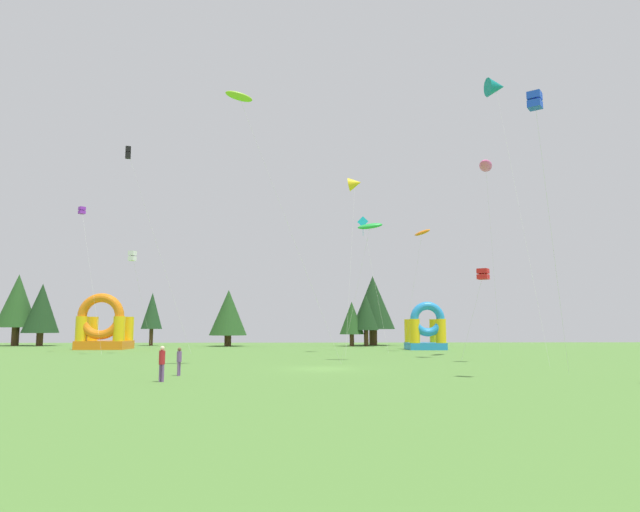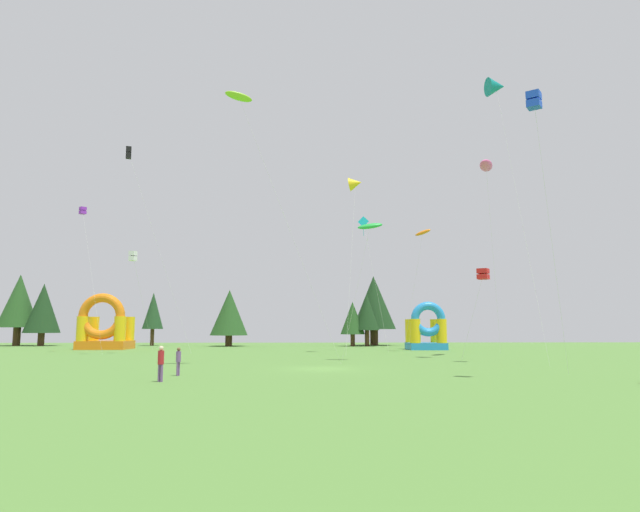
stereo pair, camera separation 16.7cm
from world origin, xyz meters
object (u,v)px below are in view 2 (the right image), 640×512
person_midfield (161,360)px  inflatable_orange_dome (104,329)px  kite_blue_box (534,101)px  kite_lime_parafoil (239,97)px  kite_green_parafoil (370,226)px  kite_orange_parafoil (423,233)px  kite_purple_box (83,211)px  kite_teal_delta (496,87)px  kite_white_box (133,256)px  kite_red_box (483,274)px  person_left_edge (178,359)px  inflatable_yellow_castle (427,332)px  kite_yellow_delta (355,184)px  kite_pink_parafoil (486,166)px  kite_cyan_diamond (364,224)px  kite_black_box (129,154)px

person_midfield → inflatable_orange_dome: size_ratio=0.26×
kite_blue_box → kite_lime_parafoil: (-17.32, 10.83, 4.63)m
kite_green_parafoil → kite_orange_parafoil: kite_orange_parafoil is taller
kite_purple_box → inflatable_orange_dome: bearing=89.0°
kite_teal_delta → kite_white_box: size_ratio=2.34×
kite_orange_parafoil → person_midfield: bearing=-122.2°
kite_red_box → kite_orange_parafoil: (-0.65, 18.50, 6.45)m
person_left_edge → kite_white_box: bearing=42.1°
person_left_edge → inflatable_yellow_castle: size_ratio=0.28×
kite_purple_box → kite_blue_box: (37.01, -32.70, -0.53)m
kite_yellow_delta → kite_blue_box: size_ratio=1.24×
kite_purple_box → person_midfield: kite_purple_box is taller
kite_red_box → person_left_edge: kite_red_box is taller
kite_pink_parafoil → inflatable_orange_dome: size_ratio=2.77×
kite_yellow_delta → kite_teal_delta: kite_teal_delta is taller
kite_pink_parafoil → kite_blue_box: kite_pink_parafoil is taller
kite_red_box → kite_pink_parafoil: 14.67m
kite_blue_box → kite_cyan_diamond: size_ratio=1.01×
inflatable_yellow_castle → kite_yellow_delta: bearing=-138.7°
kite_green_parafoil → inflatable_orange_dome: 39.26m
kite_purple_box → kite_green_parafoil: bearing=-27.8°
kite_green_parafoil → inflatable_yellow_castle: kite_green_parafoil is taller
person_midfield → kite_lime_parafoil: bearing=-73.9°
kite_yellow_delta → kite_white_box: kite_yellow_delta is taller
kite_lime_parafoil → kite_orange_parafoil: (18.34, 22.35, -6.25)m
kite_white_box → kite_teal_delta: bearing=-18.5°
kite_teal_delta → kite_green_parafoil: kite_teal_delta is taller
kite_blue_box → kite_white_box: bearing=135.8°
kite_cyan_diamond → inflatable_yellow_castle: size_ratio=2.68×
kite_teal_delta → kite_lime_parafoil: size_ratio=1.23×
inflatable_yellow_castle → kite_blue_box: bearing=-93.5°
inflatable_orange_dome → person_midfield: bearing=-67.1°
kite_red_box → kite_green_parafoil: (-8.64, 2.20, 4.18)m
kite_white_box → person_left_edge: 29.39m
inflatable_orange_dome → kite_green_parafoil: bearing=-38.7°
kite_yellow_delta → kite_red_box: kite_yellow_delta is taller
kite_purple_box → kite_lime_parafoil: 29.71m
kite_purple_box → person_midfield: size_ratio=8.90×
kite_black_box → kite_cyan_diamond: bearing=21.0°
kite_red_box → kite_yellow_delta: bearing=118.6°
kite_white_box → person_midfield: size_ratio=5.91×
kite_pink_parafoil → person_left_edge: 36.00m
kite_green_parafoil → kite_black_box: 26.28m
inflatable_orange_dome → kite_white_box: bearing=-59.8°
kite_red_box → kite_cyan_diamond: kite_cyan_diamond is taller
kite_yellow_delta → inflatable_orange_dome: 35.50m
kite_purple_box → person_midfield: (17.30, -32.47, -14.41)m
inflatable_orange_dome → kite_teal_delta: bearing=-29.0°
kite_red_box → kite_pink_parafoil: (3.51, 8.57, 11.38)m
kite_blue_box → inflatable_orange_dome: 56.41m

